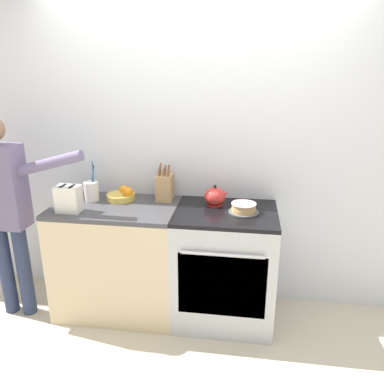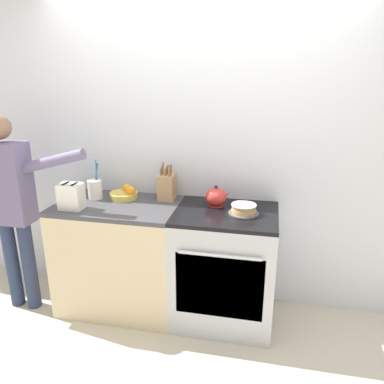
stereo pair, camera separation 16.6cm
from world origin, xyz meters
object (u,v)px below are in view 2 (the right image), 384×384
at_px(layer_cake, 244,209).
at_px(toaster, 71,196).
at_px(stove_range, 224,267).
at_px(tea_kettle, 216,197).
at_px(fruit_bowl, 125,194).
at_px(person_baker, 11,199).
at_px(utensil_crock, 95,189).
at_px(knife_block, 167,187).

bearing_deg(layer_cake, toaster, -172.94).
xyz_separation_m(stove_range, layer_cake, (0.13, -0.01, 0.50)).
bearing_deg(stove_range, tea_kettle, 127.50).
bearing_deg(stove_range, fruit_bowl, 170.25).
bearing_deg(fruit_bowl, toaster, -133.91).
bearing_deg(fruit_bowl, person_baker, -157.99).
height_order(layer_cake, utensil_crock, utensil_crock).
bearing_deg(stove_range, toaster, -171.67).
xyz_separation_m(stove_range, utensil_crock, (-1.09, 0.09, 0.54)).
relative_size(layer_cake, toaster, 1.11).
distance_m(tea_kettle, fruit_bowl, 0.76).
bearing_deg(toaster, stove_range, 8.33).
height_order(toaster, person_baker, person_baker).
xyz_separation_m(layer_cake, person_baker, (-1.81, -0.17, 0.01)).
bearing_deg(fruit_bowl, utensil_crock, -166.21).
bearing_deg(person_baker, knife_block, 16.11).
height_order(layer_cake, person_baker, person_baker).
bearing_deg(layer_cake, stove_range, 175.70).
distance_m(knife_block, utensil_crock, 0.59).
bearing_deg(utensil_crock, stove_range, -4.66).
bearing_deg(person_baker, utensil_crock, 23.46).
relative_size(tea_kettle, toaster, 1.01).
bearing_deg(stove_range, knife_block, 159.57).
relative_size(stove_range, knife_block, 3.07).
distance_m(tea_kettle, toaster, 1.11).
height_order(tea_kettle, knife_block, knife_block).
height_order(layer_cake, knife_block, knife_block).
relative_size(stove_range, fruit_bowl, 4.01).
relative_size(knife_block, fruit_bowl, 1.31).
height_order(tea_kettle, fruit_bowl, tea_kettle).
bearing_deg(utensil_crock, person_baker, -154.90).
bearing_deg(utensil_crock, tea_kettle, 1.97).
relative_size(tea_kettle, fruit_bowl, 0.89).
xyz_separation_m(utensil_crock, person_baker, (-0.58, -0.27, -0.04)).
xyz_separation_m(stove_range, toaster, (-1.16, -0.17, 0.56)).
height_order(tea_kettle, person_baker, person_baker).
relative_size(layer_cake, person_baker, 0.14).
distance_m(stove_range, knife_block, 0.79).
height_order(tea_kettle, utensil_crock, utensil_crock).
bearing_deg(knife_block, fruit_bowl, -173.07).
distance_m(knife_block, person_baker, 1.23).
bearing_deg(toaster, person_baker, -178.38).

